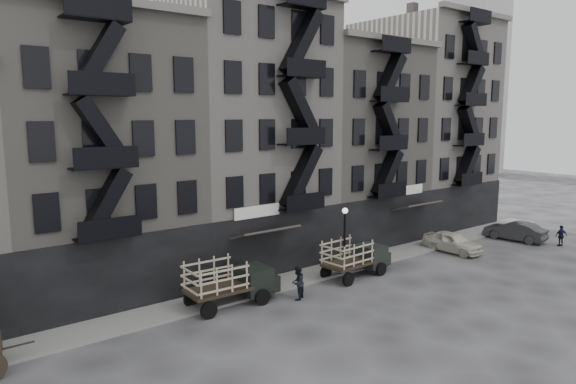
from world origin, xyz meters
TOP-DOWN VIEW (x-y plane):
  - ground at (0.00, 0.00)m, footprint 140.00×140.00m
  - sidewalk at (0.00, 3.75)m, footprint 55.00×2.50m
  - building_midwest at (-10.00, 9.83)m, footprint 10.00×11.35m
  - building_center at (-0.00, 9.82)m, footprint 10.00×11.35m
  - building_mideast at (10.00, 9.83)m, footprint 10.00×11.35m
  - building_east at (20.00, 9.82)m, footprint 10.00×11.35m
  - lamp_post at (3.00, 2.60)m, footprint 0.36×0.36m
  - stake_truck_west at (-5.36, 2.59)m, footprint 5.15×2.28m
  - stake_truck_east at (3.34, 1.91)m, footprint 4.95×2.23m
  - car_east at (13.00, 1.55)m, footprint 1.80×4.41m
  - car_far at (19.95, 0.51)m, footprint 2.19×4.82m
  - pedestrian_mid at (-2.04, 1.07)m, footprint 1.16×1.09m
  - policeman at (20.97, -2.61)m, footprint 1.03×0.78m

SIDE VIEW (x-z plane):
  - ground at x=0.00m, z-range 0.00..0.00m
  - sidewalk at x=0.00m, z-range 0.00..0.15m
  - car_east at x=13.00m, z-range 0.00..1.50m
  - car_far at x=19.95m, z-range 0.00..1.53m
  - policeman at x=20.97m, z-range 0.00..1.62m
  - pedestrian_mid at x=-2.04m, z-range 0.00..1.90m
  - stake_truck_east at x=3.34m, z-range 0.17..2.61m
  - stake_truck_west at x=-5.36m, z-range 0.18..2.72m
  - lamp_post at x=3.00m, z-range 0.64..4.92m
  - building_midwest at x=-10.00m, z-range -0.60..15.60m
  - building_mideast at x=10.00m, z-range -0.60..15.60m
  - building_center at x=0.00m, z-range -0.60..17.60m
  - building_east at x=20.00m, z-range -0.60..18.60m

